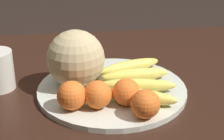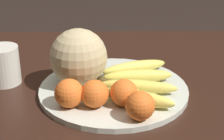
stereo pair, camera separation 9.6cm
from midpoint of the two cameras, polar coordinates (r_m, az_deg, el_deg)
kitchen_table at (r=1.08m, az=1.61°, el=-6.62°), size 1.52×0.87×0.75m
fruit_bowl at (r=0.98m, az=2.79°, el=-3.07°), size 0.39×0.39×0.01m
melon at (r=0.97m, az=-2.56°, el=1.92°), size 0.15×0.15×0.15m
banana_bunch at (r=0.97m, az=6.29°, el=-1.80°), size 0.21×0.27×0.04m
orange_front_left at (r=0.88m, az=4.66°, el=-3.55°), size 0.07×0.07×0.07m
orange_front_right at (r=0.88m, az=-3.74°, el=-3.64°), size 0.07×0.07×0.07m
orange_mid_center at (r=0.83m, az=7.32°, el=-5.50°), size 0.07×0.07×0.07m
orange_back_left at (r=0.88m, az=0.19°, el=-3.72°), size 0.07×0.07×0.07m
produce_tag at (r=0.96m, az=2.78°, el=-3.20°), size 0.08×0.03×0.00m
ceramic_mug at (r=1.04m, az=-13.94°, el=0.75°), size 0.09×0.13×0.10m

